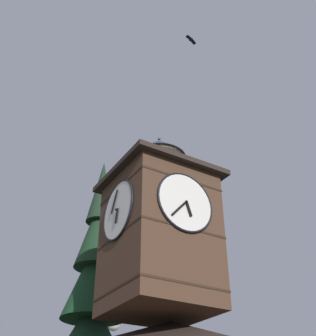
% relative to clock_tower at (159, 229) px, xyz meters
% --- Properties ---
extents(clock_tower, '(4.85, 4.85, 8.96)m').
position_rel_clock_tower_xyz_m(clock_tower, '(0.00, 0.00, 0.00)').
color(clock_tower, '#4C3323').
rests_on(clock_tower, building_main).
extents(pine_tree_behind, '(5.27, 5.27, 17.52)m').
position_rel_clock_tower_xyz_m(pine_tree_behind, '(0.04, -6.88, -2.94)').
color(pine_tree_behind, '#473323').
rests_on(pine_tree_behind, ground_plane).
extents(moon, '(1.84, 1.84, 1.84)m').
position_rel_clock_tower_xyz_m(moon, '(-17.21, -40.53, 5.84)').
color(moon, silver).
extents(flying_bird_high, '(0.70, 0.37, 0.12)m').
position_rel_clock_tower_xyz_m(flying_bird_high, '(0.40, 3.70, 8.60)').
color(flying_bird_high, black).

